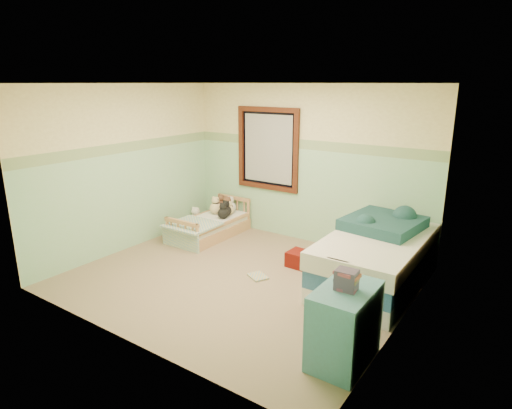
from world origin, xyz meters
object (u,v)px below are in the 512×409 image
Objects in this scene: twin_bed_frame at (375,275)px; floor_book at (258,276)px; toddler_bed_frame at (210,231)px; plush_floor_tan at (173,232)px; dresser at (344,325)px; red_pillow at (300,259)px; plush_floor_cream at (196,220)px.

twin_bed_frame reaches higher than floor_book.
toddler_bed_frame is 6.00× the size of plush_floor_tan.
dresser is 2.14× the size of red_pillow.
toddler_bed_frame is at bearing 176.52° from twin_bed_frame.
twin_bed_frame is 1.79m from dresser.
plush_floor_tan is 0.68× the size of red_pillow.
dresser is 1.99m from floor_book.
red_pillow is (2.42, -0.50, -0.01)m from plush_floor_cream.
plush_floor_tan is at bearing -174.91° from red_pillow.
plush_floor_cream is at bearing 150.18° from dresser.
dresser is at bearing -29.82° from plush_floor_cream.
plush_floor_cream reaches higher than toddler_bed_frame.
red_pillow reaches higher than toddler_bed_frame.
red_pillow is 1.31× the size of floor_book.
plush_floor_tan reaches higher than red_pillow.
dresser is at bearing -30.67° from toddler_bed_frame.
dresser is at bearing -50.67° from red_pillow.
toddler_bed_frame is 0.62m from plush_floor_tan.
floor_book is (2.01, -0.44, -0.10)m from plush_floor_tan.
plush_floor_cream is 3.51m from twin_bed_frame.
plush_floor_tan is 3.96m from dresser.
red_pillow is at bearing 5.09° from plush_floor_tan.
plush_floor_cream is 0.12× the size of twin_bed_frame.
plush_floor_cream is at bearing 172.99° from twin_bed_frame.
toddler_bed_frame is 3.78m from dresser.
plush_floor_tan is (-0.43, -0.45, 0.03)m from toddler_bed_frame.
twin_bed_frame is at bearing 100.08° from dresser.
plush_floor_tan is at bearing -175.30° from twin_bed_frame.
plush_floor_tan is at bearing 158.18° from dresser.
floor_book is (-1.66, 1.03, -0.36)m from dresser.
twin_bed_frame is at bearing 4.70° from plush_floor_tan.
dresser is 2.80× the size of floor_book.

